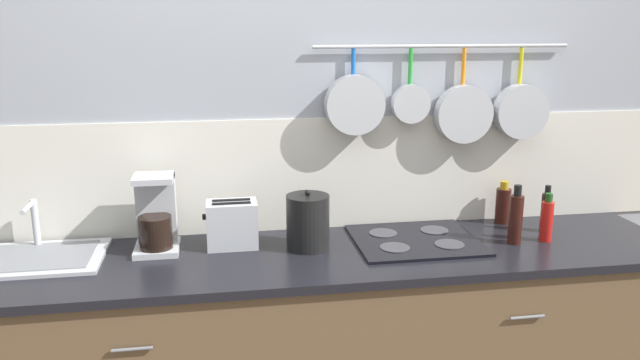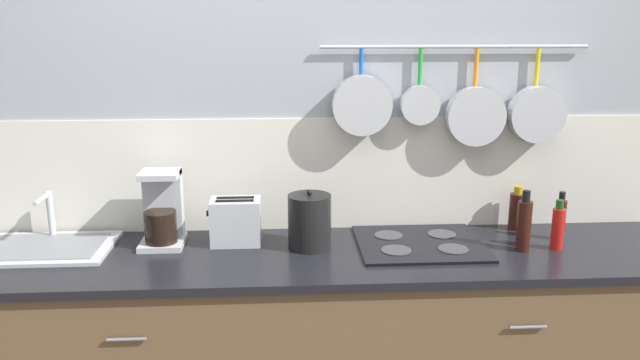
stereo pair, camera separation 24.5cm
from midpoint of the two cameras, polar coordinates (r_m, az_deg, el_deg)
wall_back at (r=2.79m, az=2.64°, el=2.89°), size 7.20×0.16×2.60m
cabinet_base at (r=2.75m, az=3.13°, el=-16.02°), size 2.95×0.61×0.88m
countertop at (r=2.55m, az=3.27°, el=-7.10°), size 2.99×0.64×0.03m
sink_basin at (r=2.77m, az=-21.86°, el=-5.68°), size 0.57×0.39×0.21m
coffee_maker at (r=2.67m, az=-11.70°, el=-3.09°), size 0.18×0.20×0.31m
toaster at (r=2.63m, az=-5.08°, el=-3.84°), size 0.22×0.14×0.20m
kettle at (r=2.57m, az=1.77°, el=-3.85°), size 0.18×0.18×0.25m
cooktop at (r=2.69m, az=11.72°, el=-5.74°), size 0.52×0.46×0.01m
bottle_sesame_oil at (r=2.71m, az=20.65°, el=-3.86°), size 0.06×0.06×0.25m
bottle_vinegar at (r=2.98m, az=19.83°, el=-2.65°), size 0.07×0.07×0.20m
bottle_dish_soap at (r=2.78m, az=23.33°, el=-4.05°), size 0.05×0.05×0.21m
bottle_cooking_wine at (r=2.91m, az=23.39°, el=-3.29°), size 0.05×0.05×0.21m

